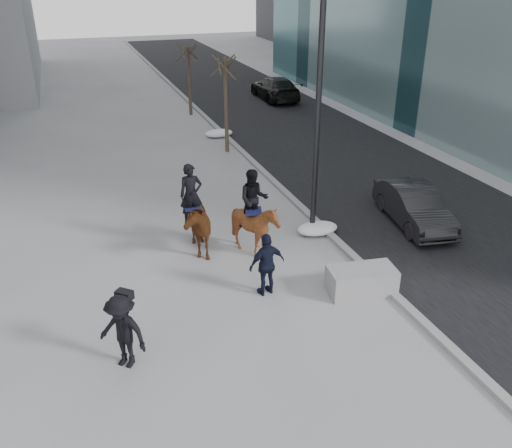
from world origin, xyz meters
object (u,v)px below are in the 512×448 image
object	(u,v)px
mounted_right	(255,222)
mounted_left	(193,220)
planter	(361,281)
car_near	(414,206)

from	to	relation	value
mounted_right	mounted_left	bearing A→B (deg)	155.06
planter	car_near	size ratio (longest dim) A/B	0.45
car_near	mounted_right	bearing A→B (deg)	-169.12
mounted_left	mounted_right	xyz separation A→B (m)	(1.68, -0.78, 0.04)
planter	car_near	xyz separation A→B (m)	(3.76, 3.19, 0.30)
car_near	mounted_right	distance (m)	5.74
planter	mounted_left	xyz separation A→B (m)	(-3.64, 3.78, 0.66)
planter	mounted_right	distance (m)	3.65
mounted_left	mounted_right	size ratio (longest dim) A/B	1.04
car_near	mounted_left	bearing A→B (deg)	-175.61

